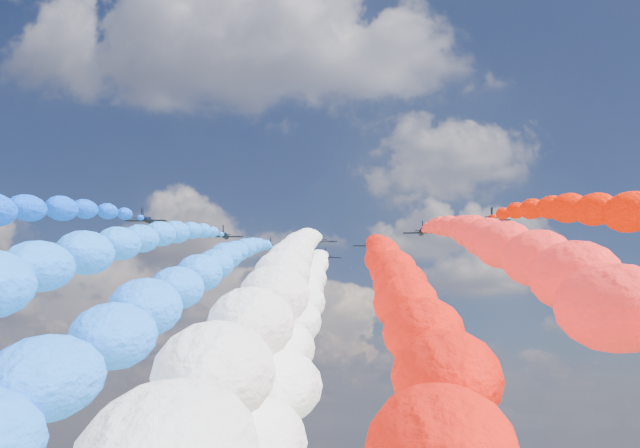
# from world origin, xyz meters

# --- Properties ---
(jet_0) EXTENTS (8.12, 10.99, 4.08)m
(jet_0) POSITION_xyz_m (-33.68, -8.23, 96.95)
(jet_0) COLOR black
(jet_1) EXTENTS (8.61, 11.34, 4.08)m
(jet_1) POSITION_xyz_m (-20.47, 5.47, 96.95)
(jet_1) COLOR black
(trail_1) EXTENTS (6.39, 133.56, 45.39)m
(trail_1) POSITION_xyz_m (-20.47, -62.55, 76.69)
(trail_1) COLOR #1C71F7
(jet_2) EXTENTS (8.08, 10.97, 4.08)m
(jet_2) POSITION_xyz_m (-11.47, 17.03, 96.95)
(jet_2) COLOR black
(trail_2) EXTENTS (6.39, 133.56, 45.39)m
(trail_2) POSITION_xyz_m (-11.47, -50.98, 76.69)
(trail_2) COLOR #1F6FF8
(jet_3) EXTENTS (8.42, 11.21, 4.08)m
(jet_3) POSITION_xyz_m (-0.51, 10.82, 96.95)
(jet_3) COLOR black
(trail_3) EXTENTS (6.39, 133.56, 45.39)m
(trail_3) POSITION_xyz_m (-0.51, -57.19, 76.69)
(trail_3) COLOR white
(jet_4) EXTENTS (8.58, 11.32, 4.08)m
(jet_4) POSITION_xyz_m (0.25, 27.60, 96.95)
(jet_4) COLOR black
(trail_4) EXTENTS (6.39, 133.56, 45.39)m
(trail_4) POSITION_xyz_m (0.25, -40.41, 76.69)
(trail_4) COLOR white
(jet_5) EXTENTS (8.62, 11.35, 4.08)m
(jet_5) POSITION_xyz_m (10.89, 15.61, 96.95)
(jet_5) COLOR black
(trail_5) EXTENTS (6.39, 133.56, 45.39)m
(trail_5) POSITION_xyz_m (10.89, -52.41, 76.69)
(trail_5) COLOR red
(jet_6) EXTENTS (8.39, 11.19, 4.08)m
(jet_6) POSITION_xyz_m (21.41, 3.79, 96.95)
(jet_6) COLOR black
(trail_6) EXTENTS (6.39, 133.56, 45.39)m
(trail_6) POSITION_xyz_m (21.41, -64.22, 76.69)
(trail_6) COLOR red
(jet_7) EXTENTS (7.90, 10.83, 4.08)m
(jet_7) POSITION_xyz_m (33.59, -5.82, 96.95)
(jet_7) COLOR black
(trail_7) EXTENTS (6.39, 133.56, 45.39)m
(trail_7) POSITION_xyz_m (33.59, -73.83, 76.69)
(trail_7) COLOR red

